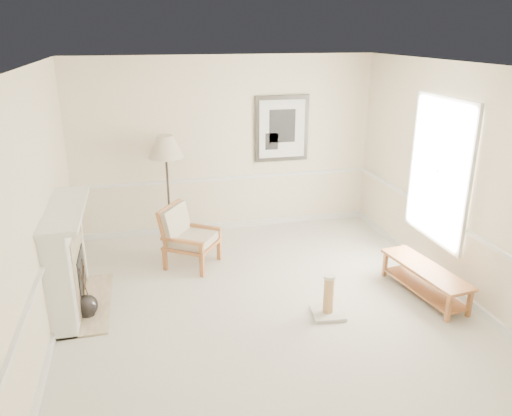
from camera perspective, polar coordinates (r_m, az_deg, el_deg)
The scene contains 8 objects.
ground at distance 6.32m, azimuth 1.26°, elevation -11.31°, with size 5.50×5.50×0.00m, color silver.
room at distance 5.70m, azimuth 2.55°, elevation 5.56°, with size 5.04×5.54×2.92m.
fireplace at distance 6.47m, azimuth -20.75°, elevation -5.52°, with size 0.64×1.64×1.31m.
floor_vase at distance 6.40m, azimuth -18.77°, elevation -10.59°, with size 0.26×0.26×0.77m.
armchair at distance 7.30m, azimuth -8.05°, elevation -2.93°, with size 0.96×0.94×0.88m.
floor_lamp at distance 7.85m, azimuth -10.29°, elevation 6.57°, with size 0.69×0.69×1.74m.
bench at distance 6.83m, azimuth 18.73°, elevation -7.44°, with size 0.60×1.42×0.39m.
scratching_post at distance 6.15m, azimuth 8.25°, elevation -10.68°, with size 0.41×0.41×0.53m.
Camera 1 is at (-1.39, -5.24, 3.26)m, focal length 35.00 mm.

